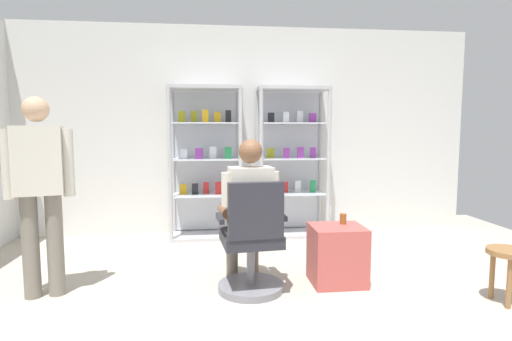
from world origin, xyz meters
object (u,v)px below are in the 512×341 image
at_px(storage_crate, 337,255).
at_px(tea_glass, 343,219).
at_px(wooden_stool, 508,260).
at_px(office_chair, 252,247).
at_px(standing_customer, 40,184).
at_px(display_cabinet_right, 291,161).
at_px(seated_shopkeeper, 248,206).
at_px(display_cabinet_left, 206,162).

height_order(storage_crate, tea_glass, tea_glass).
relative_size(tea_glass, wooden_stool, 0.22).
xyz_separation_m(office_chair, standing_customer, (-1.70, 0.13, 0.54)).
bearing_deg(display_cabinet_right, wooden_stool, -60.83).
height_order(seated_shopkeeper, standing_customer, standing_customer).
bearing_deg(standing_customer, display_cabinet_left, 53.27).
bearing_deg(seated_shopkeeper, display_cabinet_left, 102.54).
bearing_deg(display_cabinet_left, display_cabinet_right, 0.05).
bearing_deg(storage_crate, wooden_stool, -24.61).
bearing_deg(office_chair, seated_shopkeeper, 95.71).
height_order(seated_shopkeeper, wooden_stool, seated_shopkeeper).
bearing_deg(tea_glass, display_cabinet_left, 126.94).
distance_m(display_cabinet_right, tea_glass, 1.72).
xyz_separation_m(storage_crate, standing_customer, (-2.48, -0.01, 0.67)).
bearing_deg(storage_crate, office_chair, -169.91).
xyz_separation_m(display_cabinet_left, seated_shopkeeper, (0.38, -1.72, -0.25)).
xyz_separation_m(display_cabinet_right, storage_crate, (0.07, -1.74, -0.70)).
distance_m(display_cabinet_left, office_chair, 2.01).
bearing_deg(display_cabinet_right, standing_customer, -143.94).
bearing_deg(office_chair, storage_crate, 10.09).
bearing_deg(storage_crate, display_cabinet_right, 92.46).
height_order(office_chair, tea_glass, office_chair).
bearing_deg(office_chair, display_cabinet_left, 101.96).
height_order(display_cabinet_left, seated_shopkeeper, display_cabinet_left).
height_order(office_chair, wooden_stool, office_chair).
distance_m(display_cabinet_left, wooden_stool, 3.36).
bearing_deg(tea_glass, office_chair, -165.60).
distance_m(tea_glass, standing_customer, 2.58).
height_order(display_cabinet_left, tea_glass, display_cabinet_left).
relative_size(office_chair, tea_glass, 9.96).
height_order(display_cabinet_right, office_chair, display_cabinet_right).
bearing_deg(wooden_stool, storage_crate, 155.39).
bearing_deg(seated_shopkeeper, display_cabinet_right, 67.34).
relative_size(display_cabinet_right, standing_customer, 1.17).
relative_size(display_cabinet_right, tea_glass, 19.72).
height_order(office_chair, seated_shopkeeper, seated_shopkeeper).
bearing_deg(wooden_stool, tea_glass, 150.77).
xyz_separation_m(standing_customer, wooden_stool, (3.69, -0.54, -0.59)).
height_order(seated_shopkeeper, storage_crate, seated_shopkeeper).
bearing_deg(tea_glass, seated_shopkeeper, -176.31).
bearing_deg(seated_shopkeeper, office_chair, -84.29).
xyz_separation_m(tea_glass, standing_customer, (-2.56, -0.09, 0.37)).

